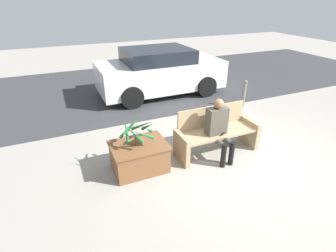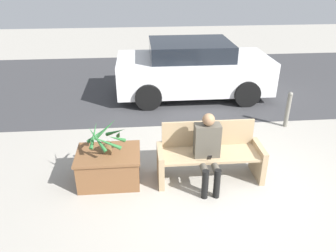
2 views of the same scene
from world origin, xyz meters
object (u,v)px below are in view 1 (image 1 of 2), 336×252
at_px(potted_plant, 138,131).
at_px(parked_car, 160,71).
at_px(bollard_post, 244,93).
at_px(planter_box, 139,156).
at_px(bench, 216,132).
at_px(person_seated, 219,127).

height_order(potted_plant, parked_car, parked_car).
bearing_deg(bollard_post, planter_box, -155.43).
xyz_separation_m(potted_plant, bollard_post, (3.74, 1.70, -0.38)).
xyz_separation_m(bench, person_seated, (-0.08, -0.20, 0.24)).
height_order(planter_box, potted_plant, potted_plant).
bearing_deg(bench, person_seated, -111.79).
distance_m(planter_box, potted_plant, 0.52).
xyz_separation_m(bench, planter_box, (-1.66, 0.01, -0.15)).
bearing_deg(parked_car, bench, -94.54).
relative_size(bench, potted_plant, 2.62).
bearing_deg(parked_car, potted_plant, -117.36).
bearing_deg(person_seated, bench, 68.21).
relative_size(person_seated, bollard_post, 1.51).
distance_m(potted_plant, bollard_post, 4.13).
height_order(bench, potted_plant, potted_plant).
bearing_deg(bollard_post, bench, -140.44).
bearing_deg(planter_box, parked_car, 62.67).
distance_m(bench, potted_plant, 1.70).
bearing_deg(person_seated, parked_car, 84.54).
height_order(parked_car, bollard_post, parked_car).
bearing_deg(planter_box, person_seated, -7.72).
distance_m(potted_plant, parked_car, 4.26).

